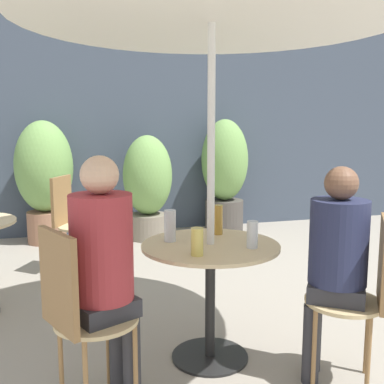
{
  "coord_description": "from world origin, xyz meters",
  "views": [
    {
      "loc": [
        -0.87,
        -2.36,
        1.39
      ],
      "look_at": [
        -0.08,
        0.46,
        0.96
      ],
      "focal_mm": 42.0,
      "sensor_mm": 36.0,
      "label": 1
    }
  ],
  "objects_px": {
    "potted_plant_1": "(148,184)",
    "seated_person_1": "(335,254)",
    "beer_glass_3": "(170,226)",
    "potted_plant_2": "(225,172)",
    "cafe_table_near": "(210,272)",
    "beer_glass_1": "(252,235)",
    "beer_glass_2": "(218,220)",
    "bistro_chair_1": "(364,286)",
    "bistro_chair_3": "(71,216)",
    "bistro_chair_0": "(77,306)",
    "beer_glass_0": "(197,242)",
    "seated_person_0": "(104,259)",
    "potted_plant_0": "(44,175)"
  },
  "relations": [
    {
      "from": "potted_plant_1",
      "to": "seated_person_1",
      "type": "bearing_deg",
      "value": -83.16
    },
    {
      "from": "beer_glass_3",
      "to": "potted_plant_2",
      "type": "bearing_deg",
      "value": 64.63
    },
    {
      "from": "cafe_table_near",
      "to": "beer_glass_3",
      "type": "bearing_deg",
      "value": 149.78
    },
    {
      "from": "cafe_table_near",
      "to": "potted_plant_2",
      "type": "height_order",
      "value": "potted_plant_2"
    },
    {
      "from": "beer_glass_1",
      "to": "beer_glass_2",
      "type": "xyz_separation_m",
      "value": [
        -0.08,
        0.36,
        0.02
      ]
    },
    {
      "from": "bistro_chair_1",
      "to": "beer_glass_1",
      "type": "distance_m",
      "value": 0.64
    },
    {
      "from": "bistro_chair_3",
      "to": "potted_plant_2",
      "type": "distance_m",
      "value": 2.37
    },
    {
      "from": "bistro_chair_0",
      "to": "bistro_chair_1",
      "type": "bearing_deg",
      "value": -120.0
    },
    {
      "from": "bistro_chair_0",
      "to": "beer_glass_2",
      "type": "distance_m",
      "value": 1.08
    },
    {
      "from": "beer_glass_3",
      "to": "beer_glass_2",
      "type": "bearing_deg",
      "value": 15.42
    },
    {
      "from": "seated_person_1",
      "to": "beer_glass_2",
      "type": "xyz_separation_m",
      "value": [
        -0.45,
        0.62,
        0.09
      ]
    },
    {
      "from": "bistro_chair_3",
      "to": "seated_person_1",
      "type": "xyz_separation_m",
      "value": [
        1.34,
        -2.27,
        0.16
      ]
    },
    {
      "from": "cafe_table_near",
      "to": "potted_plant_2",
      "type": "xyz_separation_m",
      "value": [
        1.22,
        3.14,
        0.26
      ]
    },
    {
      "from": "bistro_chair_3",
      "to": "beer_glass_3",
      "type": "relative_size",
      "value": 4.88
    },
    {
      "from": "bistro_chair_1",
      "to": "beer_glass_0",
      "type": "distance_m",
      "value": 0.91
    },
    {
      "from": "seated_person_0",
      "to": "potted_plant_0",
      "type": "bearing_deg",
      "value": -17.62
    },
    {
      "from": "beer_glass_2",
      "to": "potted_plant_0",
      "type": "bearing_deg",
      "value": 111.8
    },
    {
      "from": "seated_person_1",
      "to": "potted_plant_2",
      "type": "distance_m",
      "value": 3.6
    },
    {
      "from": "bistro_chair_1",
      "to": "potted_plant_2",
      "type": "height_order",
      "value": "potted_plant_2"
    },
    {
      "from": "bistro_chair_3",
      "to": "bistro_chair_0",
      "type": "bearing_deg",
      "value": -152.15
    },
    {
      "from": "seated_person_1",
      "to": "bistro_chair_0",
      "type": "bearing_deg",
      "value": -56.78
    },
    {
      "from": "bistro_chair_3",
      "to": "cafe_table_near",
      "type": "bearing_deg",
      "value": -129.76
    },
    {
      "from": "bistro_chair_0",
      "to": "beer_glass_0",
      "type": "distance_m",
      "value": 0.68
    },
    {
      "from": "beer_glass_0",
      "to": "bistro_chair_3",
      "type": "bearing_deg",
      "value": 106.97
    },
    {
      "from": "cafe_table_near",
      "to": "seated_person_0",
      "type": "bearing_deg",
      "value": -155.47
    },
    {
      "from": "seated_person_1",
      "to": "potted_plant_0",
      "type": "bearing_deg",
      "value": -120.0
    },
    {
      "from": "bistro_chair_3",
      "to": "seated_person_1",
      "type": "bearing_deg",
      "value": -121.71
    },
    {
      "from": "bistro_chair_3",
      "to": "beer_glass_0",
      "type": "relative_size",
      "value": 6.17
    },
    {
      "from": "beer_glass_0",
      "to": "potted_plant_1",
      "type": "height_order",
      "value": "potted_plant_1"
    },
    {
      "from": "cafe_table_near",
      "to": "bistro_chair_1",
      "type": "bearing_deg",
      "value": -35.47
    },
    {
      "from": "seated_person_1",
      "to": "bistro_chair_3",
      "type": "bearing_deg",
      "value": -114.01
    },
    {
      "from": "beer_glass_2",
      "to": "beer_glass_3",
      "type": "height_order",
      "value": "beer_glass_3"
    },
    {
      "from": "potted_plant_1",
      "to": "potted_plant_0",
      "type": "bearing_deg",
      "value": 172.72
    },
    {
      "from": "seated_person_1",
      "to": "beer_glass_1",
      "type": "height_order",
      "value": "seated_person_1"
    },
    {
      "from": "beer_glass_0",
      "to": "potted_plant_0",
      "type": "distance_m",
      "value": 3.46
    },
    {
      "from": "potted_plant_1",
      "to": "potted_plant_2",
      "type": "relative_size",
      "value": 0.87
    },
    {
      "from": "cafe_table_near",
      "to": "potted_plant_1",
      "type": "distance_m",
      "value": 2.99
    },
    {
      "from": "bistro_chair_0",
      "to": "seated_person_0",
      "type": "distance_m",
      "value": 0.25
    },
    {
      "from": "beer_glass_0",
      "to": "bistro_chair_0",
      "type": "bearing_deg",
      "value": -166.73
    },
    {
      "from": "seated_person_0",
      "to": "seated_person_1",
      "type": "height_order",
      "value": "seated_person_0"
    },
    {
      "from": "seated_person_1",
      "to": "beer_glass_2",
      "type": "distance_m",
      "value": 0.77
    },
    {
      "from": "bistro_chair_0",
      "to": "beer_glass_3",
      "type": "xyz_separation_m",
      "value": [
        0.56,
        0.47,
        0.25
      ]
    },
    {
      "from": "cafe_table_near",
      "to": "potted_plant_2",
      "type": "bearing_deg",
      "value": 68.82
    },
    {
      "from": "potted_plant_2",
      "to": "seated_person_1",
      "type": "bearing_deg",
      "value": -100.4
    },
    {
      "from": "beer_glass_0",
      "to": "beer_glass_2",
      "type": "xyz_separation_m",
      "value": [
        0.26,
        0.42,
        0.02
      ]
    },
    {
      "from": "cafe_table_near",
      "to": "beer_glass_2",
      "type": "xyz_separation_m",
      "value": [
        0.12,
        0.22,
        0.27
      ]
    },
    {
      "from": "bistro_chair_0",
      "to": "cafe_table_near",
      "type": "bearing_deg",
      "value": -90.0
    },
    {
      "from": "seated_person_1",
      "to": "potted_plant_1",
      "type": "height_order",
      "value": "potted_plant_1"
    },
    {
      "from": "cafe_table_near",
      "to": "potted_plant_0",
      "type": "relative_size",
      "value": 0.56
    },
    {
      "from": "bistro_chair_0",
      "to": "potted_plant_1",
      "type": "height_order",
      "value": "potted_plant_1"
    }
  ]
}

